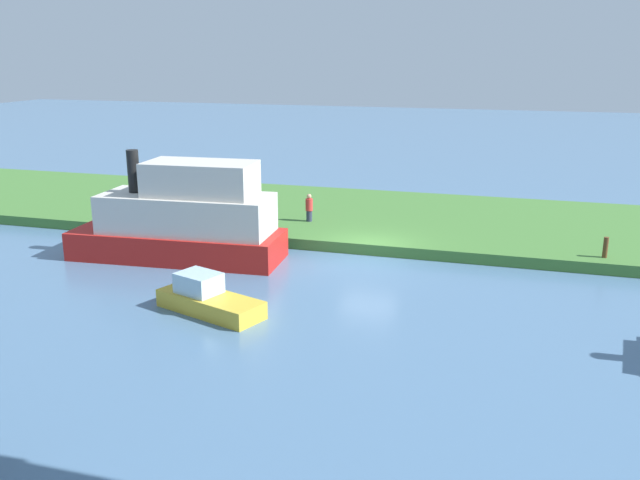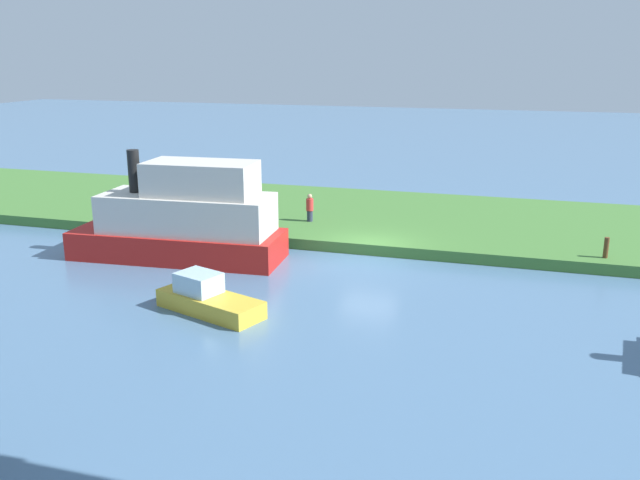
# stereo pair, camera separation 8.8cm
# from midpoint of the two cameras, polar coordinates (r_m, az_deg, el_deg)

# --- Properties ---
(ground_plane) EXTENTS (160.00, 160.00, 0.00)m
(ground_plane) POSITION_cam_midpoint_polar(r_m,az_deg,el_deg) (30.07, 4.24, -1.32)
(ground_plane) COLOR #4C7093
(grassy_bank) EXTENTS (80.00, 12.00, 0.50)m
(grassy_bank) POSITION_cam_midpoint_polar(r_m,az_deg,el_deg) (35.69, 6.35, 1.76)
(grassy_bank) COLOR #427533
(grassy_bank) RESTS_ON ground
(person_on_bank) EXTENTS (0.51, 0.51, 1.39)m
(person_on_bank) POSITION_cam_midpoint_polar(r_m,az_deg,el_deg) (33.83, -0.79, 2.74)
(person_on_bank) COLOR #2D334C
(person_on_bank) RESTS_ON grassy_bank
(mooring_post) EXTENTS (0.20, 0.20, 0.87)m
(mooring_post) POSITION_cam_midpoint_polar(r_m,az_deg,el_deg) (30.28, 22.96, -0.60)
(mooring_post) COLOR brown
(mooring_post) RESTS_ON grassy_bank
(houseboat_blue) EXTENTS (9.34, 3.66, 4.68)m
(houseboat_blue) POSITION_cam_midpoint_polar(r_m,az_deg,el_deg) (29.74, -11.31, 1.68)
(houseboat_blue) COLOR red
(houseboat_blue) RESTS_ON ground
(motorboat_white) EXTENTS (4.22, 2.67, 1.32)m
(motorboat_white) POSITION_cam_midpoint_polar(r_m,az_deg,el_deg) (23.87, -9.32, -4.87)
(motorboat_white) COLOR gold
(motorboat_white) RESTS_ON ground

